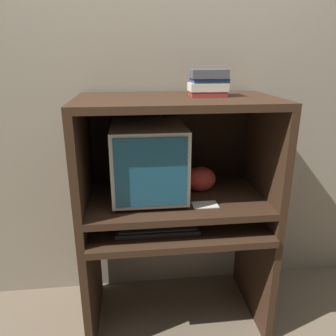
{
  "coord_description": "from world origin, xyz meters",
  "views": [
    {
      "loc": [
        -0.23,
        -1.36,
        1.52
      ],
      "look_at": [
        -0.04,
        0.29,
        0.96
      ],
      "focal_mm": 35.0,
      "sensor_mm": 36.0,
      "label": 1
    }
  ],
  "objects": [
    {
      "name": "wall_back",
      "position": [
        0.0,
        0.64,
        1.3
      ],
      "size": [
        6.0,
        0.06,
        2.6
      ],
      "color": "gray",
      "rests_on": "ground_plane"
    },
    {
      "name": "desk_base",
      "position": [
        0.0,
        0.25,
        0.43
      ],
      "size": [
        1.02,
        0.61,
        0.67
      ],
      "color": "#382316",
      "rests_on": "ground_plane"
    },
    {
      "name": "desk_monitor_shelf",
      "position": [
        0.0,
        0.29,
        0.77
      ],
      "size": [
        1.02,
        0.58,
        0.13
      ],
      "color": "#382316",
      "rests_on": "desk_base"
    },
    {
      "name": "hutch_upper",
      "position": [
        0.0,
        0.32,
        1.16
      ],
      "size": [
        1.02,
        0.58,
        0.53
      ],
      "color": "#382316",
      "rests_on": "desk_monitor_shelf"
    },
    {
      "name": "crt_monitor",
      "position": [
        -0.15,
        0.31,
        1.01
      ],
      "size": [
        0.38,
        0.46,
        0.4
      ],
      "color": "beige",
      "rests_on": "desk_monitor_shelf"
    },
    {
      "name": "keyboard",
      "position": [
        -0.12,
        0.15,
        0.68
      ],
      "size": [
        0.43,
        0.16,
        0.03
      ],
      "color": "#2D2D30",
      "rests_on": "desk_base"
    },
    {
      "name": "mouse",
      "position": [
        0.17,
        0.17,
        0.69
      ],
      "size": [
        0.07,
        0.05,
        0.03
      ],
      "color": "black",
      "rests_on": "desk_base"
    },
    {
      "name": "snack_bag",
      "position": [
        0.15,
        0.34,
        0.87
      ],
      "size": [
        0.17,
        0.13,
        0.14
      ],
      "color": "#BC382D",
      "rests_on": "desk_monitor_shelf"
    },
    {
      "name": "book_stack",
      "position": [
        0.16,
        0.31,
        1.4
      ],
      "size": [
        0.19,
        0.15,
        0.13
      ],
      "color": "maroon",
      "rests_on": "hutch_upper"
    },
    {
      "name": "paper_card",
      "position": [
        0.13,
        0.15,
        0.8
      ],
      "size": [
        0.13,
        0.09,
        0.0
      ],
      "color": "white",
      "rests_on": "desk_monitor_shelf"
    }
  ]
}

